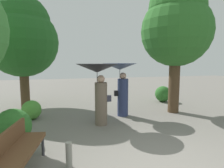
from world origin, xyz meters
TOP-DOWN VIEW (x-y plane):
  - person_left at (-0.57, 3.05)m, footprint 1.33×1.33m
  - person_right at (0.42, 3.84)m, footprint 1.23×1.23m
  - park_bench at (-2.48, 0.76)m, footprint 0.74×1.56m
  - tree_near_left at (-3.27, 6.21)m, footprint 3.02×3.02m
  - tree_near_right at (2.62, 3.81)m, footprint 2.69×2.69m
  - bush_path_left at (-2.87, 2.17)m, footprint 0.88×0.88m
  - bush_path_right at (-2.74, 4.22)m, footprint 0.67×0.67m
  - bush_far_side at (3.24, 5.69)m, footprint 0.79×0.79m
  - path_marker_post at (-1.59, 0.69)m, footprint 0.12×0.12m

SIDE VIEW (x-z plane):
  - path_marker_post at x=-1.59m, z-range 0.00..0.53m
  - bush_path_right at x=-2.74m, z-range 0.00..0.67m
  - bush_far_side at x=3.24m, z-range 0.00..0.79m
  - bush_path_left at x=-2.87m, z-range 0.00..0.88m
  - park_bench at x=-2.48m, z-range 0.10..0.93m
  - person_right at x=0.42m, z-range 0.43..2.39m
  - person_left at x=-0.57m, z-range 0.49..2.45m
  - tree_near_left at x=-3.27m, z-range 0.69..5.52m
  - tree_near_right at x=2.62m, z-range 0.88..5.97m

